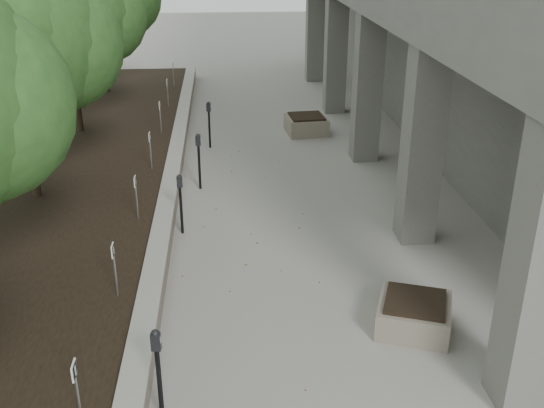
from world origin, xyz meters
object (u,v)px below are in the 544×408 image
crabapple_tree_3 (18,76)px  parking_meter_4 (199,161)px  crabapple_tree_5 (99,16)px  planter_back (306,124)px  planter_front (414,314)px  parking_meter_3 (181,204)px  parking_meter_2 (159,377)px  parking_meter_5 (209,125)px  crabapple_tree_4 (69,38)px

crabapple_tree_3 → parking_meter_4: 4.51m
crabapple_tree_5 → parking_meter_4: (3.66, -8.92, -2.40)m
crabapple_tree_3 → planter_back: size_ratio=4.43×
parking_meter_4 → planter_front: size_ratio=1.26×
parking_meter_3 → planter_front: size_ratio=1.18×
parking_meter_2 → planter_back: (3.55, 12.53, -0.43)m
parking_meter_5 → parking_meter_2: bearing=-82.4°
crabapple_tree_4 → parking_meter_2: (3.36, -12.03, -2.40)m
crabapple_tree_3 → crabapple_tree_5: same height
crabapple_tree_5 → parking_meter_3: crabapple_tree_5 is taller
crabapple_tree_4 → parking_meter_2: bearing=-74.4°
crabapple_tree_5 → parking_meter_2: (3.36, -17.03, -2.40)m
parking_meter_2 → parking_meter_3: (-0.02, 5.62, -0.05)m
planter_back → crabapple_tree_5: bearing=146.9°
parking_meter_2 → crabapple_tree_4: bearing=111.3°
parking_meter_5 → planter_back: parking_meter_5 is taller
planter_back → parking_meter_3: bearing=-117.3°
crabapple_tree_4 → parking_meter_2: size_ratio=3.78×
crabapple_tree_5 → crabapple_tree_3: bearing=-90.0°
crabapple_tree_3 → crabapple_tree_4: (0.00, 5.00, 0.00)m
crabapple_tree_3 → parking_meter_3: 4.38m
parking_meter_2 → parking_meter_3: bearing=95.9°
crabapple_tree_4 → parking_meter_5: size_ratio=3.91×
parking_meter_4 → planter_back: 5.50m
parking_meter_3 → planter_back: parking_meter_3 is taller
planter_back → parking_meter_5: bearing=-158.2°
crabapple_tree_4 → parking_meter_4: size_ratio=3.80×
planter_front → parking_meter_3: bearing=135.8°
planter_front → crabapple_tree_5: bearing=115.5°
crabapple_tree_3 → parking_meter_4: bearing=16.5°
crabapple_tree_3 → parking_meter_4: size_ratio=3.80×
parking_meter_4 → parking_meter_2: bearing=-86.9°
crabapple_tree_5 → parking_meter_4: bearing=-67.7°
parking_meter_2 → crabapple_tree_3: bearing=121.2°
parking_meter_5 → crabapple_tree_3: bearing=-121.9°
crabapple_tree_5 → parking_meter_4: 9.93m
crabapple_tree_5 → parking_meter_3: 12.14m
crabapple_tree_3 → crabapple_tree_4: 5.00m
parking_meter_5 → planter_back: 3.29m
crabapple_tree_3 → parking_meter_3: (3.34, -1.41, -2.45)m
crabapple_tree_5 → parking_meter_3: bearing=-73.7°
crabapple_tree_5 → parking_meter_5: size_ratio=3.91×
crabapple_tree_3 → parking_meter_2: size_ratio=3.78×
crabapple_tree_3 → crabapple_tree_4: size_ratio=1.00×
crabapple_tree_5 → parking_meter_5: bearing=-55.9°
parking_meter_4 → crabapple_tree_3: bearing=-158.3°
planter_front → parking_meter_2: bearing=-155.1°
parking_meter_4 → parking_meter_5: 3.21m
parking_meter_4 → parking_meter_5: size_ratio=1.03×
crabapple_tree_3 → parking_meter_2: bearing=-64.5°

